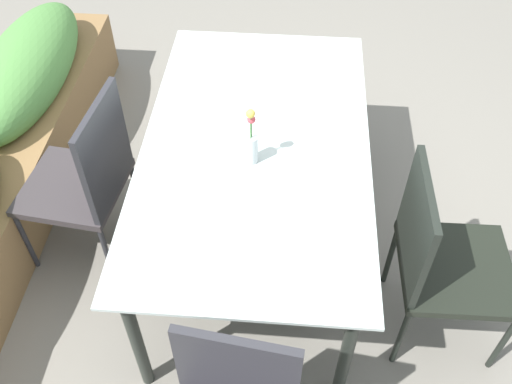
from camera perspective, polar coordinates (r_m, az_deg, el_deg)
The scene contains 5 objects.
ground_plane at distance 3.25m, azimuth 0.13°, elevation -4.85°, with size 12.00×12.00×0.00m, color gray.
dining_table at distance 2.71m, azimuth -0.00°, elevation 3.97°, with size 1.86×1.06×0.77m.
chair_far_side at distance 2.96m, azimuth -16.58°, elevation 1.56°, with size 0.54×0.54×0.99m.
chair_near_left at distance 2.64m, azimuth 17.90°, elevation -6.11°, with size 0.51×0.51×0.98m.
flower_vase at distance 2.51m, azimuth -0.50°, elevation 4.96°, with size 0.06×0.06×0.30m.
Camera 1 is at (-1.98, -0.15, 2.58)m, focal length 40.01 mm.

